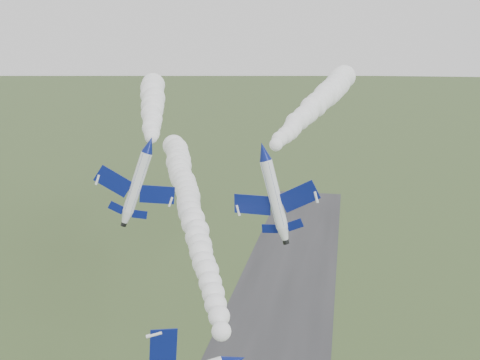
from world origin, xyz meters
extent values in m
cone|color=white|center=(2.70, -5.55, 32.68)|extent=(2.03, 2.06, 1.51)
cylinder|color=black|center=(2.33, -4.76, 32.68)|extent=(0.92, 0.80, 0.77)
cube|color=navy|center=(3.75, -9.20, 35.23)|extent=(1.61, 2.24, 3.97)
cube|color=navy|center=(2.81, -6.36, 34.05)|extent=(0.75, 1.03, 1.73)
cube|color=navy|center=(3.25, -6.16, 31.30)|extent=(0.75, 1.03, 1.73)
cube|color=navy|center=(4.13, -5.98, 32.87)|extent=(2.32, 2.07, 0.43)
cylinder|color=white|center=(-11.93, 16.44, 45.18)|extent=(4.39, 8.38, 1.87)
cone|color=navy|center=(-10.29, 11.53, 45.18)|extent=(2.46, 2.63, 1.87)
cone|color=white|center=(-13.52, 21.16, 45.18)|extent=(2.34, 2.26, 1.87)
cylinder|color=black|center=(-13.83, 22.09, 45.18)|extent=(1.09, 0.86, 0.95)
ellipsoid|color=black|center=(-11.09, 14.50, 45.69)|extent=(2.08, 3.07, 1.25)
cube|color=navy|center=(-14.85, 16.29, 46.03)|extent=(4.80, 3.58, 1.65)
cube|color=navy|center=(-9.61, 18.04, 44.05)|extent=(4.80, 3.58, 1.65)
cube|color=navy|center=(-14.63, 19.86, 45.70)|extent=(2.12, 1.61, 0.75)
cube|color=navy|center=(-11.84, 20.80, 44.65)|extent=(2.12, 1.61, 0.75)
cube|color=navy|center=(-12.76, 20.24, 46.37)|extent=(1.29, 1.75, 2.06)
cylinder|color=white|center=(2.72, 17.24, 44.72)|extent=(2.97, 8.94, 1.92)
cone|color=navy|center=(2.05, 11.75, 44.72)|extent=(2.18, 2.51, 1.92)
cone|color=white|center=(3.37, 22.53, 44.72)|extent=(2.13, 2.10, 1.92)
cylinder|color=black|center=(3.50, 23.57, 44.72)|extent=(1.04, 0.74, 0.97)
ellipsoid|color=black|center=(2.30, 15.02, 45.28)|extent=(1.63, 3.14, 1.28)
cube|color=navy|center=(-0.14, 18.43, 43.76)|extent=(4.95, 3.06, 1.38)
cube|color=navy|center=(5.87, 17.70, 45.37)|extent=(4.95, 3.06, 1.38)
cube|color=navy|center=(1.65, 21.79, 44.28)|extent=(2.17, 1.39, 0.64)
cube|color=navy|center=(4.86, 21.40, 45.15)|extent=(2.17, 1.39, 0.64)
cube|color=navy|center=(2.88, 21.39, 46.03)|extent=(0.91, 1.75, 2.25)
camera|label=1|loc=(12.58, -47.21, 57.68)|focal=40.00mm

